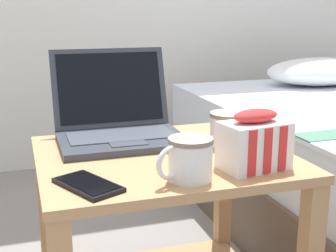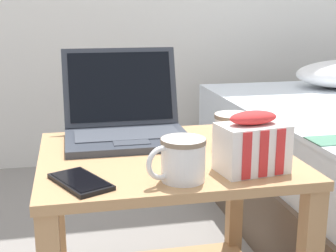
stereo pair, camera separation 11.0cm
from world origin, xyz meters
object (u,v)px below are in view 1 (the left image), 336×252
snack_bag (254,142)px  cell_phone (88,185)px  mug_front_left (189,157)px  laptop (118,122)px  mug_front_right (230,127)px

snack_bag → cell_phone: 0.38m
mug_front_left → cell_phone: bearing=173.4°
mug_front_left → snack_bag: (0.16, 0.02, 0.01)m
laptop → cell_phone: laptop is taller
laptop → mug_front_left: size_ratio=2.54×
mug_front_left → laptop: bearing=101.3°
mug_front_left → snack_bag: size_ratio=0.81×
laptop → cell_phone: 0.36m
laptop → cell_phone: bearing=-112.0°
laptop → mug_front_left: 0.36m
mug_front_right → snack_bag: (-0.03, -0.18, 0.01)m
laptop → mug_front_right: (0.26, -0.16, 0.00)m
snack_bag → cell_phone: (-0.37, 0.00, -0.06)m
mug_front_right → mug_front_left: bearing=-133.2°
mug_front_left → cell_phone: size_ratio=0.77×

